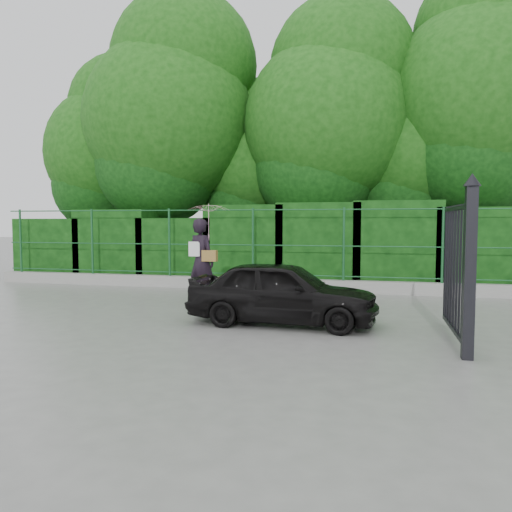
# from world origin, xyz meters

# --- Properties ---
(ground) EXTENTS (80.00, 80.00, 0.00)m
(ground) POSITION_xyz_m (0.00, 0.00, 0.00)
(ground) COLOR gray
(kerb) EXTENTS (14.00, 0.25, 0.30)m
(kerb) POSITION_xyz_m (0.00, 4.50, 0.15)
(kerb) COLOR #9E9E99
(kerb) RESTS_ON ground
(fence) EXTENTS (14.13, 0.06, 1.80)m
(fence) POSITION_xyz_m (0.22, 4.50, 1.20)
(fence) COLOR #195228
(fence) RESTS_ON kerb
(hedge) EXTENTS (14.20, 1.20, 2.28)m
(hedge) POSITION_xyz_m (0.22, 5.50, 1.05)
(hedge) COLOR black
(hedge) RESTS_ON ground
(trees) EXTENTS (17.10, 6.15, 8.08)m
(trees) POSITION_xyz_m (1.14, 7.74, 4.62)
(trees) COLOR black
(trees) RESTS_ON ground
(gate) EXTENTS (0.22, 2.33, 2.36)m
(gate) POSITION_xyz_m (4.60, -0.72, 1.19)
(gate) COLOR black
(gate) RESTS_ON ground
(woman) EXTENTS (0.99, 0.91, 2.16)m
(woman) POSITION_xyz_m (-0.16, 2.39, 1.38)
(woman) COLOR black
(woman) RESTS_ON ground
(car) EXTENTS (3.31, 1.50, 1.10)m
(car) POSITION_xyz_m (1.91, 0.42, 0.55)
(car) COLOR black
(car) RESTS_ON ground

